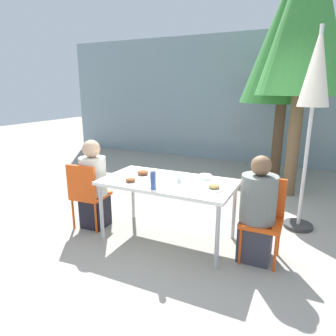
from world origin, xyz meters
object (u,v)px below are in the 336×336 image
bottle (153,180)px  closed_umbrella (316,79)px  person_right (257,213)px  tree_behind_right (308,13)px  chair_left (87,191)px  salad_bowl (205,177)px  tree_behind_left (287,40)px  chair_right (263,213)px  person_left (94,187)px  drinking_cup (179,177)px

bottle → closed_umbrella: bearing=43.2°
closed_umbrella → bottle: bearing=-136.8°
person_right → tree_behind_right: tree_behind_right is taller
chair_left → tree_behind_right: 4.06m
salad_bowl → tree_behind_left: 3.60m
chair_left → closed_umbrella: closed_umbrella is taller
chair_right → person_right: 0.10m
salad_bowl → bottle: bearing=-123.3°
person_left → closed_umbrella: (2.41, 1.09, 1.31)m
person_right → tree_behind_left: tree_behind_left is taller
drinking_cup → chair_right: bearing=3.8°
person_left → person_right: (2.02, 0.09, -0.02)m
tree_behind_left → closed_umbrella: bearing=-76.5°
bottle → salad_bowl: bearing=56.7°
tree_behind_left → tree_behind_right: tree_behind_right is taller
chair_right → tree_behind_left: 3.85m
chair_left → tree_behind_left: bearing=56.6°
bottle → tree_behind_left: size_ratio=0.05×
closed_umbrella → drinking_cup: closed_umbrella is taller
tree_behind_left → person_right: bearing=-87.1°
tree_behind_left → tree_behind_right: (0.34, -1.02, 0.22)m
drinking_cup → salad_bowl: bearing=42.8°
closed_umbrella → drinking_cup: 1.93m
person_left → closed_umbrella: bearing=19.6°
chair_left → tree_behind_right: bearing=42.9°
person_left → tree_behind_left: tree_behind_left is taller
chair_left → person_right: bearing=0.2°
person_right → salad_bowl: person_right is taller
bottle → salad_bowl: (0.38, 0.58, -0.07)m
chair_left → salad_bowl: (1.42, 0.42, 0.26)m
person_left → drinking_cup: bearing=0.9°
salad_bowl → tree_behind_right: 3.01m
salad_bowl → person_right: bearing=-20.5°
drinking_cup → person_left: bearing=-174.4°
person_right → bottle: size_ratio=5.45×
person_right → salad_bowl: size_ratio=7.95×
salad_bowl → person_left: bearing=-166.3°
salad_bowl → tree_behind_right: (0.82, 2.03, 2.07)m
person_left → tree_behind_left: size_ratio=0.30×
bottle → salad_bowl: 0.70m
tree_behind_right → person_right: bearing=-94.4°
drinking_cup → salad_bowl: drinking_cup is taller
person_right → salad_bowl: bearing=-21.1°
tree_behind_left → tree_behind_right: bearing=-71.6°
closed_umbrella → person_right: bearing=-111.4°
chair_left → bottle: (1.04, -0.16, 0.33)m
chair_right → bottle: 1.20m
chair_right → tree_behind_right: 3.20m
bottle → drinking_cup: bearing=68.9°
drinking_cup → salad_bowl: size_ratio=0.69×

